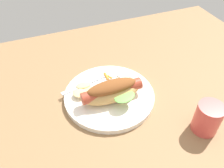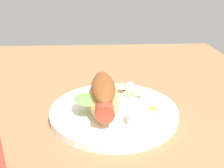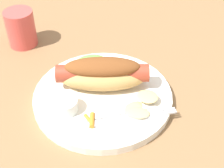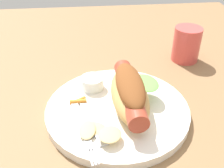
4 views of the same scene
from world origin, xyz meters
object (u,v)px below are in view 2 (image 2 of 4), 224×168
Objects in this scene: sauce_ramekin at (138,119)px; knife at (135,101)px; fork at (141,97)px; hot_dog at (102,95)px; carrot_garnish at (148,110)px; plate at (113,112)px; chips_pile at (128,91)px.

sauce_ramekin reaches higher than knife.
sauce_ramekin is at bearing 155.56° from fork.
hot_dog reaches higher than carrot_garnish.
sauce_ramekin reaches higher than carrot_garnish.
knife is (9.08, -0.78, -1.01)cm from sauce_ramekin.
fork is at bearing -11.94° from sauce_ramekin.
carrot_garnish reaches higher than fork.
hot_dog is 1.25× the size of knife.
fork is at bearing -56.55° from plate.
fork is (10.70, -2.26, -0.99)cm from sauce_ramekin.
knife is at bearing -69.79° from hot_dog.
plate is at bearing 33.00° from sauce_ramekin.
fork and knife have the same top height.
fork is at bearing -132.03° from chips_pile.
knife reaches higher than plate.
plate is 1.89× the size of knife.
plate is 4.42cm from hot_dog.
fork is (4.26, -6.45, 1.00)cm from plate.
chips_pile reaches higher than knife.
knife is 4.82cm from carrot_garnish.
chips_pile is (6.62, -3.83, 1.53)cm from plate.
sauce_ramekin is at bearing -135.63° from hot_dog.
carrot_garnish is (-1.70, -9.09, -2.67)cm from hot_dog.
sauce_ramekin is 0.27× the size of fork.
carrot_garnish is at bearing -171.63° from knife.
plate is at bearing 149.92° from chips_pile.
fork is 6.04cm from carrot_garnish.
hot_dog is at bearing 95.09° from knife.
chips_pile is at bearing 1.54° from sauce_ramekin.
fork is 2.20cm from knife.
hot_dog is 10.05cm from fork.
chips_pile reaches higher than plate.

